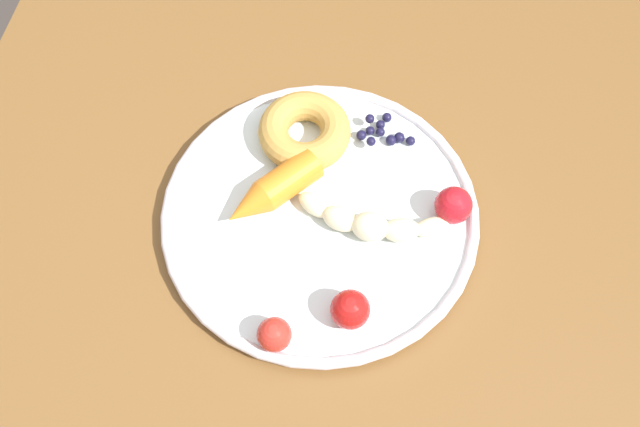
{
  "coord_description": "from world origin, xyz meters",
  "views": [
    {
      "loc": [
        -0.31,
        -0.08,
        1.41
      ],
      "look_at": [
        0.04,
        -0.02,
        0.75
      ],
      "focal_mm": 40.64,
      "sensor_mm": 36.0,
      "label": 1
    }
  ],
  "objects_px": {
    "donut": "(304,131)",
    "banana": "(371,223)",
    "tomato_mid": "(350,309)",
    "plate": "(320,215)",
    "blueberry_pile": "(383,132)",
    "tomato_far": "(453,205)",
    "dining_table": "(298,283)",
    "tomato_near": "(276,335)",
    "carrot_orange": "(272,191)"
  },
  "relations": [
    {
      "from": "dining_table",
      "to": "tomato_mid",
      "type": "height_order",
      "value": "tomato_mid"
    },
    {
      "from": "donut",
      "to": "banana",
      "type": "bearing_deg",
      "value": -138.47
    },
    {
      "from": "blueberry_pile",
      "to": "tomato_near",
      "type": "height_order",
      "value": "tomato_near"
    },
    {
      "from": "dining_table",
      "to": "donut",
      "type": "height_order",
      "value": "donut"
    },
    {
      "from": "tomato_mid",
      "to": "donut",
      "type": "bearing_deg",
      "value": 22.03
    },
    {
      "from": "tomato_mid",
      "to": "tomato_near",
      "type": "bearing_deg",
      "value": 118.74
    },
    {
      "from": "plate",
      "to": "blueberry_pile",
      "type": "height_order",
      "value": "blueberry_pile"
    },
    {
      "from": "tomato_near",
      "to": "tomato_far",
      "type": "xyz_separation_m",
      "value": [
        0.16,
        -0.15,
        0.0
      ]
    },
    {
      "from": "blueberry_pile",
      "to": "tomato_far",
      "type": "bearing_deg",
      "value": -136.13
    },
    {
      "from": "tomato_near",
      "to": "banana",
      "type": "bearing_deg",
      "value": -28.13
    },
    {
      "from": "donut",
      "to": "tomato_far",
      "type": "bearing_deg",
      "value": -111.83
    },
    {
      "from": "tomato_far",
      "to": "dining_table",
      "type": "bearing_deg",
      "value": 110.72
    },
    {
      "from": "tomato_near",
      "to": "donut",
      "type": "bearing_deg",
      "value": 3.57
    },
    {
      "from": "blueberry_pile",
      "to": "tomato_mid",
      "type": "bearing_deg",
      "value": 178.69
    },
    {
      "from": "plate",
      "to": "blueberry_pile",
      "type": "bearing_deg",
      "value": -25.8
    },
    {
      "from": "banana",
      "to": "blueberry_pile",
      "type": "height_order",
      "value": "banana"
    },
    {
      "from": "banana",
      "to": "blueberry_pile",
      "type": "bearing_deg",
      "value": 0.98
    },
    {
      "from": "banana",
      "to": "dining_table",
      "type": "bearing_deg",
      "value": 110.69
    },
    {
      "from": "tomato_near",
      "to": "tomato_far",
      "type": "relative_size",
      "value": 0.86
    },
    {
      "from": "donut",
      "to": "blueberry_pile",
      "type": "relative_size",
      "value": 1.55
    },
    {
      "from": "dining_table",
      "to": "carrot_orange",
      "type": "xyz_separation_m",
      "value": [
        0.04,
        0.03,
        0.13
      ]
    },
    {
      "from": "blueberry_pile",
      "to": "tomato_far",
      "type": "relative_size",
      "value": 1.67
    },
    {
      "from": "tomato_near",
      "to": "tomato_mid",
      "type": "distance_m",
      "value": 0.07
    },
    {
      "from": "blueberry_pile",
      "to": "tomato_far",
      "type": "height_order",
      "value": "tomato_far"
    },
    {
      "from": "donut",
      "to": "tomato_mid",
      "type": "distance_m",
      "value": 0.21
    },
    {
      "from": "plate",
      "to": "tomato_near",
      "type": "distance_m",
      "value": 0.14
    },
    {
      "from": "donut",
      "to": "tomato_far",
      "type": "distance_m",
      "value": 0.18
    },
    {
      "from": "dining_table",
      "to": "carrot_orange",
      "type": "relative_size",
      "value": 10.12
    },
    {
      "from": "carrot_orange",
      "to": "tomato_near",
      "type": "relative_size",
      "value": 3.18
    },
    {
      "from": "carrot_orange",
      "to": "plate",
      "type": "bearing_deg",
      "value": -99.26
    },
    {
      "from": "banana",
      "to": "carrot_orange",
      "type": "xyz_separation_m",
      "value": [
        0.02,
        0.1,
        0.01
      ]
    },
    {
      "from": "donut",
      "to": "tomato_near",
      "type": "height_order",
      "value": "same"
    },
    {
      "from": "donut",
      "to": "tomato_far",
      "type": "height_order",
      "value": "tomato_far"
    },
    {
      "from": "blueberry_pile",
      "to": "tomato_mid",
      "type": "xyz_separation_m",
      "value": [
        -0.21,
        0.0,
        0.01
      ]
    },
    {
      "from": "dining_table",
      "to": "banana",
      "type": "distance_m",
      "value": 0.14
    },
    {
      "from": "blueberry_pile",
      "to": "tomato_near",
      "type": "bearing_deg",
      "value": 164.45
    },
    {
      "from": "plate",
      "to": "donut",
      "type": "distance_m",
      "value": 0.09
    },
    {
      "from": "tomato_far",
      "to": "tomato_mid",
      "type": "bearing_deg",
      "value": 145.89
    },
    {
      "from": "plate",
      "to": "donut",
      "type": "xyz_separation_m",
      "value": [
        0.09,
        0.03,
        0.02
      ]
    },
    {
      "from": "carrot_orange",
      "to": "tomato_far",
      "type": "height_order",
      "value": "tomato_far"
    },
    {
      "from": "dining_table",
      "to": "plate",
      "type": "bearing_deg",
      "value": -28.03
    },
    {
      "from": "dining_table",
      "to": "plate",
      "type": "height_order",
      "value": "plate"
    },
    {
      "from": "plate",
      "to": "blueberry_pile",
      "type": "xyz_separation_m",
      "value": [
        0.11,
        -0.05,
        0.01
      ]
    },
    {
      "from": "donut",
      "to": "tomato_mid",
      "type": "bearing_deg",
      "value": -157.97
    },
    {
      "from": "carrot_orange",
      "to": "blueberry_pile",
      "type": "xyz_separation_m",
      "value": [
        0.1,
        -0.1,
        -0.01
      ]
    },
    {
      "from": "donut",
      "to": "plate",
      "type": "bearing_deg",
      "value": -160.12
    },
    {
      "from": "banana",
      "to": "blueberry_pile",
      "type": "relative_size",
      "value": 2.54
    },
    {
      "from": "tomato_mid",
      "to": "banana",
      "type": "bearing_deg",
      "value": -4.0
    },
    {
      "from": "dining_table",
      "to": "banana",
      "type": "bearing_deg",
      "value": -69.31
    },
    {
      "from": "donut",
      "to": "blueberry_pile",
      "type": "xyz_separation_m",
      "value": [
        0.02,
        -0.08,
        -0.01
      ]
    }
  ]
}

